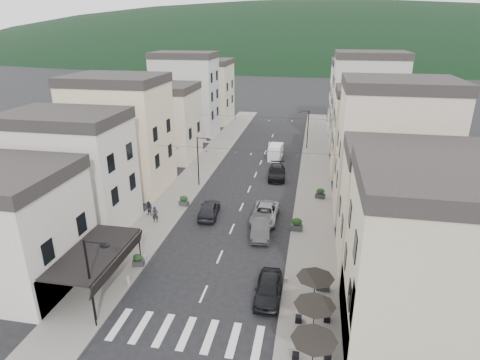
# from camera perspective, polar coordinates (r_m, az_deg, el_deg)

# --- Properties ---
(ground) EXTENTS (700.00, 700.00, 0.00)m
(ground) POSITION_cam_1_polar(r_m,az_deg,el_deg) (25.55, -9.12, -23.68)
(ground) COLOR black
(ground) RESTS_ON ground
(sidewalk_left) EXTENTS (4.00, 76.00, 0.12)m
(sidewalk_left) POSITION_cam_1_polar(r_m,az_deg,el_deg) (54.00, -5.51, 1.69)
(sidewalk_left) COLOR slate
(sidewalk_left) RESTS_ON ground
(sidewalk_right) EXTENTS (4.00, 76.00, 0.12)m
(sidewalk_right) POSITION_cam_1_polar(r_m,az_deg,el_deg) (52.04, 10.58, 0.66)
(sidewalk_right) COLOR slate
(sidewalk_right) RESTS_ON ground
(hill_backdrop) EXTENTS (640.00, 360.00, 70.00)m
(hill_backdrop) POSITION_cam_1_polar(r_m,az_deg,el_deg) (317.47, 9.80, 17.54)
(hill_backdrop) COLOR black
(hill_backdrop) RESTS_ON ground
(bistro_building) EXTENTS (10.00, 8.00, 10.00)m
(bistro_building) POSITION_cam_1_polar(r_m,az_deg,el_deg) (25.68, 26.64, -11.56)
(bistro_building) COLOR #C0B799
(bistro_building) RESTS_ON ground
(boutique_awning) EXTENTS (3.77, 7.50, 3.28)m
(boutique_awning) POSITION_cam_1_polar(r_m,az_deg,el_deg) (29.97, -19.61, -9.82)
(boutique_awning) COLOR black
(boutique_awning) RESTS_ON ground
(buildings_row_left) EXTENTS (10.20, 54.16, 14.00)m
(buildings_row_left) POSITION_cam_1_polar(r_m,az_deg,el_deg) (59.86, -10.74, 9.37)
(buildings_row_left) COLOR beige
(buildings_row_left) RESTS_ON ground
(buildings_row_right) EXTENTS (10.20, 54.16, 14.50)m
(buildings_row_right) POSITION_cam_1_polar(r_m,az_deg,el_deg) (55.24, 18.42, 7.91)
(buildings_row_right) COLOR #C0B799
(buildings_row_right) RESTS_ON ground
(cafe_terrace) EXTENTS (2.50, 8.10, 2.53)m
(cafe_terrace) POSITION_cam_1_polar(r_m,az_deg,el_deg) (25.08, 10.55, -17.60)
(cafe_terrace) COLOR black
(cafe_terrace) RESTS_ON ground
(streetlamp_left_near) EXTENTS (1.70, 0.56, 6.00)m
(streetlamp_left_near) POSITION_cam_1_polar(r_m,az_deg,el_deg) (26.84, -20.21, -12.31)
(streetlamp_left_near) COLOR black
(streetlamp_left_near) RESTS_ON ground
(streetlamp_left_far) EXTENTS (1.70, 0.56, 6.00)m
(streetlamp_left_far) POSITION_cam_1_polar(r_m,az_deg,el_deg) (46.94, -5.68, 3.37)
(streetlamp_left_far) COLOR black
(streetlamp_left_far) RESTS_ON ground
(streetlamp_right_far) EXTENTS (1.70, 0.56, 6.00)m
(streetlamp_right_far) POSITION_cam_1_polar(r_m,az_deg,el_deg) (62.53, 9.40, 7.67)
(streetlamp_right_far) COLOR black
(streetlamp_right_far) RESTS_ON ground
(bollards) EXTENTS (11.66, 10.26, 0.60)m
(bollards) POSITION_cam_1_polar(r_m,az_deg,el_deg) (29.23, -5.50, -15.74)
(bollards) COLOR gray
(bollards) RESTS_ON ground
(bunting_near) EXTENTS (19.00, 0.28, 0.62)m
(bunting_near) POSITION_cam_1_polar(r_m,az_deg,el_deg) (41.35, 0.48, 3.86)
(bunting_near) COLOR black
(bunting_near) RESTS_ON ground
(bunting_far) EXTENTS (19.00, 0.28, 0.62)m
(bunting_far) POSITION_cam_1_polar(r_m,az_deg,el_deg) (56.66, 3.37, 8.56)
(bunting_far) COLOR black
(bunting_far) RESTS_ON ground
(parked_car_a) EXTENTS (1.88, 4.54, 1.54)m
(parked_car_a) POSITION_cam_1_polar(r_m,az_deg,el_deg) (29.01, 4.09, -15.15)
(parked_car_a) COLOR black
(parked_car_a) RESTS_ON ground
(parked_car_b) EXTENTS (2.15, 4.90, 1.56)m
(parked_car_b) POSITION_cam_1_polar(r_m,az_deg,el_deg) (36.74, 2.95, -6.71)
(parked_car_b) COLOR #303032
(parked_car_b) RESTS_ON ground
(parked_car_c) EXTENTS (2.49, 5.34, 1.48)m
(parked_car_c) POSITION_cam_1_polar(r_m,az_deg,el_deg) (39.49, 3.56, -4.71)
(parked_car_c) COLOR gray
(parked_car_c) RESTS_ON ground
(parked_car_d) EXTENTS (2.48, 5.31, 1.50)m
(parked_car_d) POSITION_cam_1_polar(r_m,az_deg,el_deg) (50.39, 5.27, 1.09)
(parked_car_d) COLOR black
(parked_car_d) RESTS_ON ground
(parked_car_e) EXTENTS (2.28, 4.73, 1.56)m
(parked_car_e) POSITION_cam_1_polar(r_m,az_deg,el_deg) (40.26, -4.43, -4.15)
(parked_car_e) COLOR black
(parked_car_e) RESTS_ON ground
(delivery_van) EXTENTS (1.86, 4.38, 2.07)m
(delivery_van) POSITION_cam_1_polar(r_m,az_deg,el_deg) (57.97, 5.08, 4.06)
(delivery_van) COLOR silver
(delivery_van) RESTS_ON ground
(pedestrian_a) EXTENTS (0.68, 0.54, 1.62)m
(pedestrian_a) POSITION_cam_1_polar(r_m,az_deg,el_deg) (39.50, -11.97, -4.85)
(pedestrian_a) COLOR black
(pedestrian_a) RESTS_ON sidewalk_left
(pedestrian_b) EXTENTS (0.87, 0.76, 1.54)m
(pedestrian_b) POSITION_cam_1_polar(r_m,az_deg,el_deg) (40.98, -12.81, -4.00)
(pedestrian_b) COLOR #24202B
(pedestrian_b) RESTS_ON sidewalk_left
(planter_la) EXTENTS (1.01, 0.70, 1.02)m
(planter_la) POSITION_cam_1_polar(r_m,az_deg,el_deg) (33.24, -14.29, -10.97)
(planter_la) COLOR #29292B
(planter_la) RESTS_ON sidewalk_left
(planter_lb) EXTENTS (1.12, 0.82, 1.12)m
(planter_lb) POSITION_cam_1_polar(r_m,az_deg,el_deg) (42.68, -7.99, -2.95)
(planter_lb) COLOR #333336
(planter_lb) RESTS_ON sidewalk_left
(planter_ra) EXTENTS (0.97, 0.60, 1.04)m
(planter_ra) POSITION_cam_1_polar(r_m,az_deg,el_deg) (30.23, 11.77, -14.27)
(planter_ra) COLOR #28282A
(planter_ra) RESTS_ON sidewalk_right
(planter_rb) EXTENTS (1.16, 0.71, 1.24)m
(planter_rb) POSITION_cam_1_polar(r_m,az_deg,el_deg) (37.67, 8.07, -6.27)
(planter_rb) COLOR #313134
(planter_rb) RESTS_ON sidewalk_right
(planter_rc) EXTENTS (1.13, 0.84, 1.13)m
(planter_rc) POSITION_cam_1_polar(r_m,az_deg,el_deg) (44.98, 11.36, -1.88)
(planter_rc) COLOR #28292A
(planter_rc) RESTS_ON sidewalk_right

